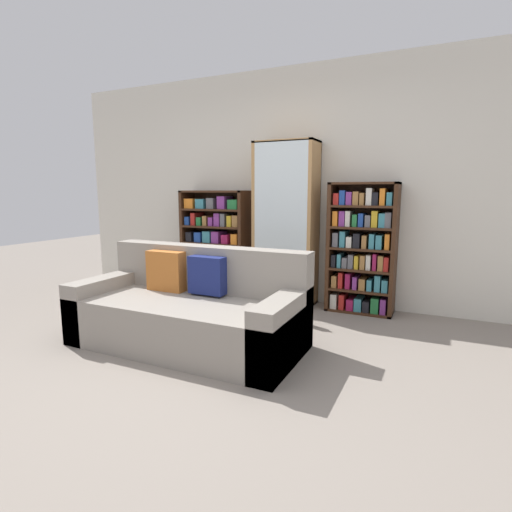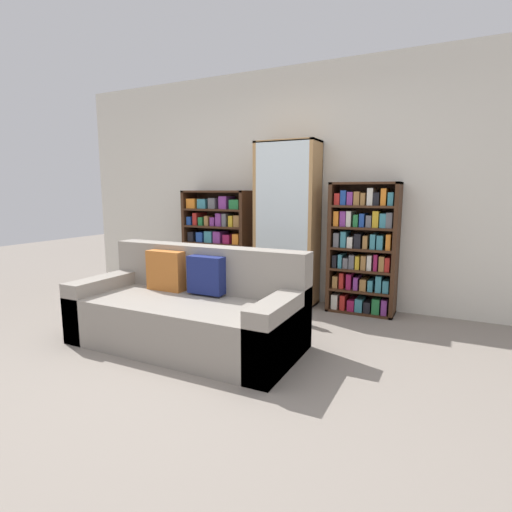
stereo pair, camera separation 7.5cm
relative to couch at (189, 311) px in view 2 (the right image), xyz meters
name	(u,v)px [view 2 (the right image)]	position (x,y,z in m)	size (l,w,h in m)	color
ground_plane	(185,374)	(0.32, -0.52, -0.28)	(16.00, 16.00, 0.00)	gray
wall_back	(299,187)	(0.32, 1.78, 1.07)	(6.32, 0.06, 2.70)	silver
couch	(189,311)	(0.00, 0.00, 0.00)	(1.94, 0.88, 0.81)	gray
bookshelf_left	(218,245)	(-0.68, 1.58, 0.34)	(0.87, 0.32, 1.31)	#3D2314
display_cabinet	(287,225)	(0.27, 1.56, 0.64)	(0.70, 0.36, 1.85)	#AD7F4C
bookshelf_right	(363,249)	(1.14, 1.58, 0.40)	(0.71, 0.32, 1.39)	#3D2314
wine_bottle	(304,309)	(0.73, 0.89, -0.12)	(0.09, 0.09, 0.39)	black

